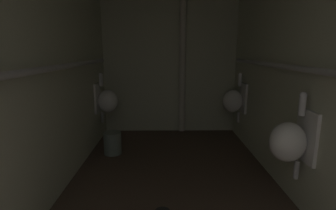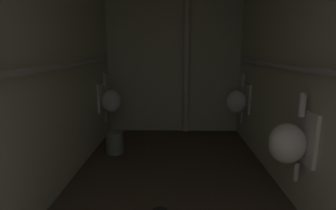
{
  "view_description": "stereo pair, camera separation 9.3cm",
  "coord_description": "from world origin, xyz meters",
  "px_view_note": "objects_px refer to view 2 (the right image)",
  "views": [
    {
      "loc": [
        -0.08,
        0.22,
        1.38
      ],
      "look_at": [
        -0.05,
        2.83,
        0.83
      ],
      "focal_mm": 27.61,
      "sensor_mm": 36.0,
      "label": 1
    },
    {
      "loc": [
        0.01,
        0.22,
        1.38
      ],
      "look_at": [
        -0.05,
        2.83,
        0.83
      ],
      "focal_mm": 27.61,
      "sensor_mm": 36.0,
      "label": 2
    }
  ],
  "objects_px": {
    "urinal_right_mid": "(290,142)",
    "urinal_right_far": "(238,101)",
    "standpipe_back_wall": "(186,61)",
    "waste_bin": "(115,142)",
    "urinal_left_mid": "(110,100)"
  },
  "relations": [
    {
      "from": "urinal_right_far",
      "to": "urinal_right_mid",
      "type": "bearing_deg",
      "value": -90.0
    },
    {
      "from": "urinal_left_mid",
      "to": "standpipe_back_wall",
      "type": "distance_m",
      "value": 1.38
    },
    {
      "from": "urinal_right_mid",
      "to": "waste_bin",
      "type": "relative_size",
      "value": 2.49
    },
    {
      "from": "urinal_right_mid",
      "to": "urinal_right_far",
      "type": "height_order",
      "value": "same"
    },
    {
      "from": "urinal_left_mid",
      "to": "urinal_right_mid",
      "type": "xyz_separation_m",
      "value": [
        1.92,
        -1.79,
        0.0
      ]
    },
    {
      "from": "urinal_right_mid",
      "to": "urinal_right_far",
      "type": "bearing_deg",
      "value": 90.0
    },
    {
      "from": "urinal_right_far",
      "to": "urinal_left_mid",
      "type": "bearing_deg",
      "value": 179.52
    },
    {
      "from": "urinal_left_mid",
      "to": "urinal_right_mid",
      "type": "relative_size",
      "value": 1.0
    },
    {
      "from": "urinal_right_mid",
      "to": "waste_bin",
      "type": "height_order",
      "value": "urinal_right_mid"
    },
    {
      "from": "urinal_right_mid",
      "to": "waste_bin",
      "type": "distance_m",
      "value": 2.25
    },
    {
      "from": "urinal_right_far",
      "to": "standpipe_back_wall",
      "type": "xyz_separation_m",
      "value": [
        -0.75,
        0.48,
        0.57
      ]
    },
    {
      "from": "waste_bin",
      "to": "urinal_right_mid",
      "type": "bearing_deg",
      "value": -36.57
    },
    {
      "from": "urinal_left_mid",
      "to": "standpipe_back_wall",
      "type": "height_order",
      "value": "standpipe_back_wall"
    },
    {
      "from": "urinal_right_far",
      "to": "standpipe_back_wall",
      "type": "distance_m",
      "value": 1.06
    },
    {
      "from": "urinal_left_mid",
      "to": "urinal_right_mid",
      "type": "distance_m",
      "value": 2.63
    }
  ]
}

